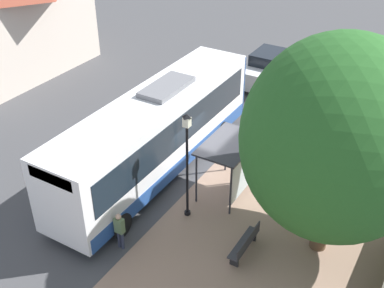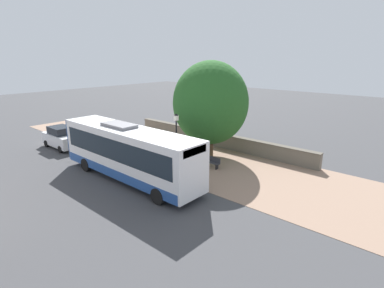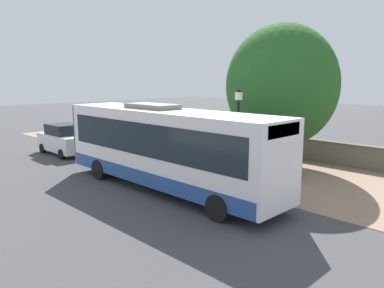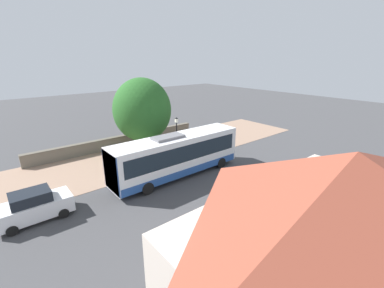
{
  "view_description": "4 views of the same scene",
  "coord_description": "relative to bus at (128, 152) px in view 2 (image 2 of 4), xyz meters",
  "views": [
    {
      "loc": [
        -8.41,
        14.97,
        12.55
      ],
      "look_at": [
        -0.36,
        1.47,
        2.61
      ],
      "focal_mm": 45.0,
      "sensor_mm": 36.0,
      "label": 1
    },
    {
      "loc": [
        13.66,
        16.69,
        8.26
      ],
      "look_at": [
        -1.13,
        3.65,
        2.49
      ],
      "focal_mm": 28.0,
      "sensor_mm": 36.0,
      "label": 2
    },
    {
      "loc": [
        12.66,
        13.09,
        5.01
      ],
      "look_at": [
        0.57,
        0.88,
        1.98
      ],
      "focal_mm": 35.0,
      "sensor_mm": 36.0,
      "label": 3
    },
    {
      "loc": [
        18.8,
        -11.53,
        9.95
      ],
      "look_at": [
        1.69,
        2.43,
        2.5
      ],
      "focal_mm": 24.0,
      "sensor_mm": 36.0,
      "label": 4
    }
  ],
  "objects": [
    {
      "name": "bus_shelter",
      "position": [
        -3.52,
        -0.22,
        0.01
      ],
      "size": [
        1.83,
        2.87,
        2.38
      ],
      "color": "#2D2D33",
      "rests_on": "ground"
    },
    {
      "name": "shade_tree",
      "position": [
        -7.71,
        1.03,
        2.6
      ],
      "size": [
        6.22,
        6.22,
        8.02
      ],
      "color": "brown",
      "rests_on": "ground"
    },
    {
      "name": "bus",
      "position": [
        0.0,
        0.0,
        0.0
      ],
      "size": [
        2.7,
        12.01,
        3.86
      ],
      "color": "white",
      "rests_on": "ground"
    },
    {
      "name": "street_lamp_near",
      "position": [
        -2.72,
        1.95,
        0.69
      ],
      "size": [
        0.28,
        0.28,
        4.53
      ],
      "color": "black",
      "rests_on": "ground"
    },
    {
      "name": "pedestrian",
      "position": [
        -1.6,
        4.74,
        -1.08
      ],
      "size": [
        0.34,
        0.22,
        1.57
      ],
      "color": "#2D3347",
      "rests_on": "ground"
    },
    {
      "name": "stone_wall",
      "position": [
        -10.49,
        -0.57,
        -1.31
      ],
      "size": [
        0.6,
        20.0,
        1.34
      ],
      "color": "#6B6356",
      "rests_on": "ground"
    },
    {
      "name": "bench",
      "position": [
        -5.57,
        2.7,
        -1.51
      ],
      "size": [
        0.4,
        1.85,
        0.88
      ],
      "color": "#333338",
      "rests_on": "ground"
    },
    {
      "name": "ground_plane",
      "position": [
        -1.94,
        -0.57,
        -1.99
      ],
      "size": [
        120.0,
        120.0,
        0.0
      ],
      "primitive_type": "plane",
      "color": "#424244",
      "rests_on": "ground"
    },
    {
      "name": "sidewalk_plaza",
      "position": [
        -6.44,
        -0.57,
        -1.98
      ],
      "size": [
        9.0,
        44.0,
        0.02
      ],
      "color": "#937560",
      "rests_on": "ground"
    },
    {
      "name": "parked_car_behind_bus",
      "position": [
        -0.5,
        -10.92,
        -1.02
      ],
      "size": [
        2.01,
        4.33,
        2.01
      ],
      "color": "silver",
      "rests_on": "ground"
    }
  ]
}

